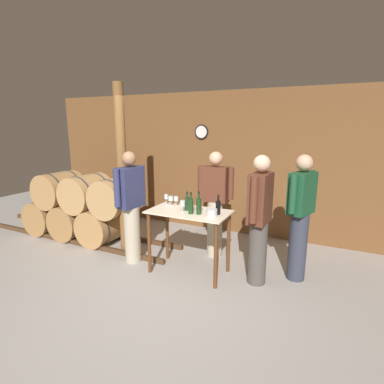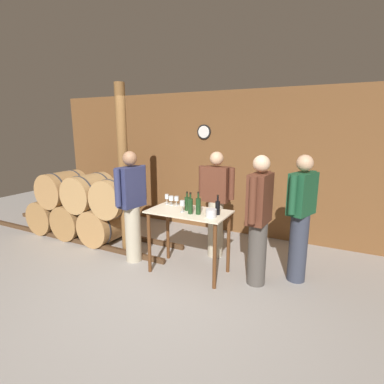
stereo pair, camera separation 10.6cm
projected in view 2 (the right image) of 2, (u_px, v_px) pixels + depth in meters
name	position (u px, v px, depth m)	size (l,w,h in m)	color
ground_plane	(155.00, 300.00, 3.62)	(14.00, 14.00, 0.00)	#9E9993
back_wall	(234.00, 164.00, 5.70)	(8.40, 0.08, 2.70)	brown
barrel_rack	(83.00, 207.00, 5.56)	(4.24, 0.75, 1.22)	#4C331E
tasting_table	(189.00, 224.00, 4.17)	(1.12, 0.62, 0.91)	beige
wooden_post	(124.00, 171.00, 4.76)	(0.16, 0.16, 2.70)	brown
wine_bottle_far_left	(187.00, 203.00, 4.14)	(0.07, 0.07, 0.27)	#193819
wine_bottle_left	(190.00, 206.00, 3.98)	(0.07, 0.07, 0.29)	#193819
wine_bottle_center	(198.00, 206.00, 3.96)	(0.07, 0.07, 0.31)	#193819
wine_bottle_right	(218.00, 207.00, 3.95)	(0.06, 0.06, 0.27)	black
wine_glass_near_left	(167.00, 197.00, 4.47)	(0.06, 0.06, 0.15)	silver
wine_glass_near_center	(171.00, 199.00, 4.41)	(0.07, 0.07, 0.14)	silver
wine_glass_near_right	(176.00, 199.00, 4.39)	(0.06, 0.06, 0.14)	silver
wine_glass_far_side	(182.00, 204.00, 4.06)	(0.07, 0.07, 0.16)	silver
ice_bucket	(211.00, 213.00, 3.86)	(0.14, 0.14, 0.10)	silver
person_host	(132.00, 205.00, 4.50)	(0.29, 0.58, 1.70)	#B7AD93
person_visitor_with_scarf	(259.00, 218.00, 3.82)	(0.25, 0.59, 1.71)	#4C4742
person_visitor_bearded	(301.00, 216.00, 3.91)	(0.34, 0.56, 1.71)	#333847
person_visitor_near_door	(216.00, 202.00, 4.68)	(0.59, 0.24, 1.68)	#B7AD93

